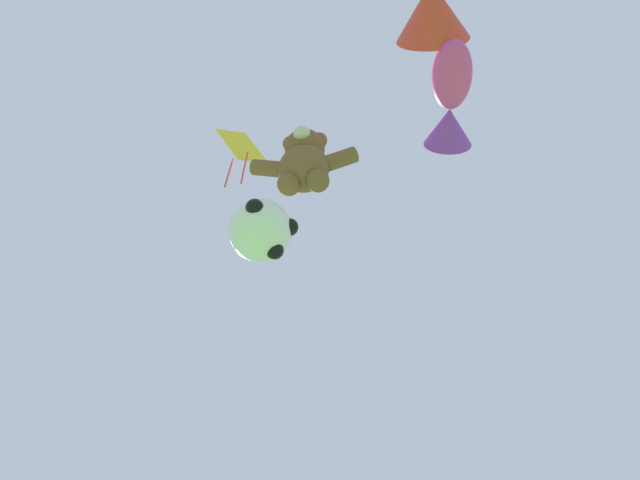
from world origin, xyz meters
name	(u,v)px	position (x,y,z in m)	size (l,w,h in m)	color
teddy_bear_kite	(304,162)	(1.70, 5.00, 10.89)	(1.63, 0.72, 1.65)	brown
soccer_ball_kite	(261,231)	(1.16, 5.07, 9.17)	(0.91, 0.90, 0.84)	white
fish_kite_magenta	(450,101)	(3.97, 4.60, 11.49)	(0.84, 1.71, 0.74)	#E53F9E
diamond_kite	(241,149)	(0.21, 6.14, 14.20)	(0.89, 0.86, 2.33)	yellow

